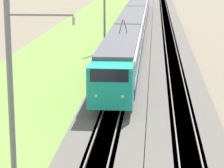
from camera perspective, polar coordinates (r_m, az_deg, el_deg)
ballast_main at (r=64.23m, az=2.28°, el=4.72°), size 240.00×4.40×0.30m
ballast_adjacent at (r=64.20m, az=6.18°, el=4.65°), size 240.00×4.40×0.30m
track_main at (r=64.23m, az=2.28°, el=4.73°), size 240.00×1.57×0.45m
track_adjacent at (r=64.20m, az=6.18°, el=4.66°), size 240.00×1.57×0.45m
grass_verge at (r=64.81m, az=-3.39°, el=4.71°), size 240.00×11.24×0.12m
passenger_train at (r=70.32m, az=2.51°, el=7.19°), size 79.54×2.84×4.85m
catenary_mast_near at (r=20.03m, az=-10.65°, el=-2.00°), size 0.22×2.56×8.62m
catenary_mast_mid at (r=56.02m, az=-0.75°, el=7.66°), size 0.22×2.56×8.13m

